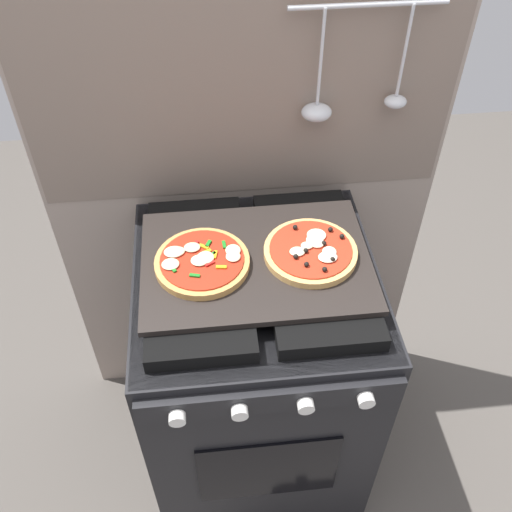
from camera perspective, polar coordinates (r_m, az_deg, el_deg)
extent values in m
plane|color=#4C4742|center=(2.11, 0.00, -18.01)|extent=(4.00, 4.00, 0.00)
cube|color=gray|center=(1.70, -1.21, 4.37)|extent=(1.10, 0.03, 1.55)
cube|color=gray|center=(1.47, -1.38, 15.11)|extent=(1.08, 0.00, 0.56)
cylinder|color=silver|center=(1.40, 11.10, 23.19)|extent=(0.36, 0.01, 0.01)
cylinder|color=silver|center=(1.41, 6.44, 18.80)|extent=(0.01, 0.01, 0.23)
ellipsoid|color=silver|center=(1.48, 6.00, 13.95)|extent=(0.08, 0.06, 0.04)
cylinder|color=silver|center=(1.46, 14.49, 18.92)|extent=(0.01, 0.01, 0.22)
ellipsoid|color=silver|center=(1.52, 13.60, 14.61)|extent=(0.06, 0.05, 0.03)
cube|color=black|center=(1.74, 0.00, -11.60)|extent=(0.60, 0.60, 0.86)
cube|color=black|center=(1.40, 0.00, -2.07)|extent=(0.59, 0.59, 0.01)
cube|color=black|center=(1.38, -5.78, -1.78)|extent=(0.24, 0.51, 0.04)
cube|color=black|center=(1.40, 5.70, -0.89)|extent=(0.24, 0.51, 0.04)
cube|color=black|center=(1.26, 1.55, -14.09)|extent=(0.58, 0.02, 0.07)
cylinder|color=silver|center=(1.25, -7.79, -15.63)|extent=(0.04, 0.02, 0.04)
cylinder|color=silver|center=(1.25, -1.63, -15.21)|extent=(0.04, 0.02, 0.04)
cylinder|color=silver|center=(1.26, 4.94, -14.57)|extent=(0.04, 0.02, 0.04)
cylinder|color=silver|center=(1.28, 10.83, -13.83)|extent=(0.04, 0.02, 0.04)
cube|color=black|center=(1.58, 1.26, -20.42)|extent=(0.36, 0.01, 0.28)
cube|color=black|center=(1.37, 0.00, -0.53)|extent=(0.54, 0.38, 0.02)
cylinder|color=#C18947|center=(1.34, -5.34, -0.66)|extent=(0.22, 0.22, 0.02)
cylinder|color=#AD2614|center=(1.34, -5.37, -0.33)|extent=(0.19, 0.19, 0.00)
ellipsoid|color=beige|center=(1.36, -6.34, 0.86)|extent=(0.04, 0.03, 0.01)
ellipsoid|color=beige|center=(1.35, -7.73, 0.47)|extent=(0.03, 0.03, 0.01)
ellipsoid|color=beige|center=(1.33, -5.01, -0.13)|extent=(0.04, 0.04, 0.01)
ellipsoid|color=beige|center=(1.33, -2.27, -0.03)|extent=(0.03, 0.04, 0.01)
ellipsoid|color=beige|center=(1.33, -8.45, -0.80)|extent=(0.04, 0.04, 0.01)
ellipsoid|color=beige|center=(1.35, -8.13, 0.42)|extent=(0.05, 0.04, 0.01)
ellipsoid|color=beige|center=(1.34, -2.28, 0.59)|extent=(0.04, 0.04, 0.01)
ellipsoid|color=beige|center=(1.33, -5.60, -0.42)|extent=(0.04, 0.04, 0.01)
cube|color=#19721E|center=(1.34, -4.44, 0.18)|extent=(0.02, 0.02, 0.00)
cube|color=#19721E|center=(1.36, -4.75, 1.21)|extent=(0.02, 0.03, 0.00)
cube|color=gold|center=(1.31, -3.45, -1.09)|extent=(0.02, 0.01, 0.00)
cube|color=gold|center=(1.34, -4.07, 0.15)|extent=(0.01, 0.03, 0.00)
cube|color=#19721E|center=(1.36, -3.17, 1.14)|extent=(0.01, 0.02, 0.00)
cube|color=gold|center=(1.36, -5.17, 0.93)|extent=(0.02, 0.02, 0.00)
cube|color=gold|center=(1.35, -4.93, 0.43)|extent=(0.02, 0.02, 0.00)
cube|color=red|center=(1.32, -4.59, -0.73)|extent=(0.02, 0.02, 0.00)
cube|color=#19721E|center=(1.30, -6.08, -1.92)|extent=(0.03, 0.01, 0.00)
cube|color=#19721E|center=(1.32, -8.25, -1.23)|extent=(0.02, 0.02, 0.00)
cube|color=red|center=(1.37, -6.02, 1.16)|extent=(0.02, 0.03, 0.00)
cube|color=#19721E|center=(1.33, -4.92, -0.29)|extent=(0.03, 0.02, 0.00)
cylinder|color=tan|center=(1.37, 5.38, 0.43)|extent=(0.22, 0.22, 0.02)
cylinder|color=#B72D19|center=(1.36, 5.41, 0.76)|extent=(0.19, 0.19, 0.00)
ellipsoid|color=beige|center=(1.39, 5.99, 2.08)|extent=(0.05, 0.04, 0.01)
ellipsoid|color=beige|center=(1.35, 7.27, 0.43)|extent=(0.03, 0.04, 0.01)
ellipsoid|color=beige|center=(1.36, 5.05, 1.04)|extent=(0.03, 0.02, 0.01)
ellipsoid|color=beige|center=(1.37, 5.83, 1.57)|extent=(0.04, 0.04, 0.01)
ellipsoid|color=beige|center=(1.37, 6.07, 1.20)|extent=(0.03, 0.03, 0.01)
ellipsoid|color=beige|center=(1.34, 4.10, 0.45)|extent=(0.04, 0.03, 0.01)
ellipsoid|color=beige|center=(1.34, 7.11, -0.11)|extent=(0.05, 0.04, 0.01)
sphere|color=black|center=(1.37, 6.73, 1.27)|extent=(0.01, 0.01, 0.01)
sphere|color=black|center=(1.40, 3.89, 2.86)|extent=(0.01, 0.01, 0.01)
sphere|color=black|center=(1.34, 4.94, 0.54)|extent=(0.01, 0.01, 0.01)
sphere|color=black|center=(1.39, 8.49, 1.94)|extent=(0.01, 0.01, 0.01)
sphere|color=black|center=(1.40, 7.36, 2.63)|extent=(0.01, 0.01, 0.01)
sphere|color=black|center=(1.31, 6.80, -1.31)|extent=(0.01, 0.01, 0.01)
sphere|color=black|center=(1.33, 3.95, -0.05)|extent=(0.01, 0.01, 0.01)
sphere|color=black|center=(1.33, 7.57, -0.33)|extent=(0.01, 0.01, 0.01)
sphere|color=black|center=(1.31, 5.01, -0.82)|extent=(0.01, 0.01, 0.01)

